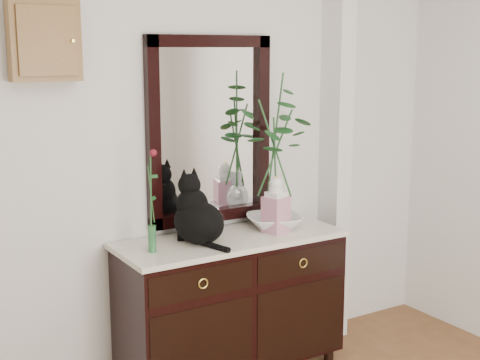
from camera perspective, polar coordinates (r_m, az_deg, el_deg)
wall_back at (r=3.91m, az=-3.94°, el=2.85°), size 3.60×0.04×2.70m
pilaster at (r=4.40m, az=8.19°, el=3.67°), size 0.12×0.20×2.70m
sideboard at (r=3.97m, az=-0.77°, el=-10.11°), size 1.33×0.52×0.82m
wall_mirror at (r=3.93m, az=-2.58°, el=4.23°), size 0.80×0.06×1.10m
key_cabinet at (r=3.52m, az=-16.36°, el=11.33°), size 0.35×0.10×0.40m
cat at (r=3.69m, az=-3.55°, el=-2.45°), size 0.35×0.40×0.39m
lotus_bowl at (r=4.03m, az=2.94°, el=-3.58°), size 0.42×0.42×0.08m
vase_branches at (r=3.94m, az=3.00°, el=2.64°), size 0.58×0.58×0.92m
bud_vase_rose at (r=3.53m, az=-7.59°, el=-1.75°), size 0.09×0.09×0.56m
ginger_jar at (r=3.91m, az=3.09°, el=-2.06°), size 0.15×0.15×0.34m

